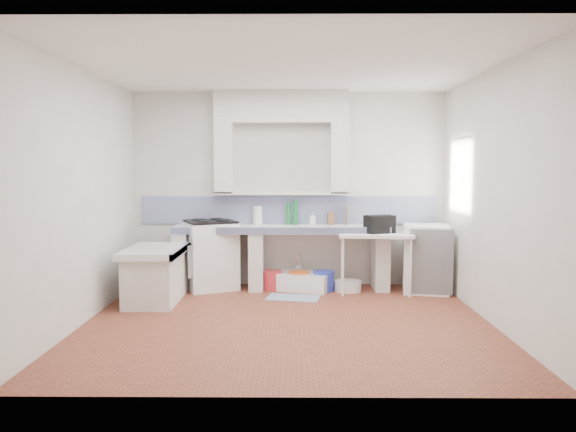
{
  "coord_description": "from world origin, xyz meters",
  "views": [
    {
      "loc": [
        0.06,
        -5.97,
        1.72
      ],
      "look_at": [
        0.0,
        1.0,
        1.1
      ],
      "focal_mm": 34.16,
      "sensor_mm": 36.0,
      "label": 1
    }
  ],
  "objects_px": {
    "sink": "(299,282)",
    "side_table": "(375,263)",
    "stove": "(211,256)",
    "fridge": "(426,258)"
  },
  "relations": [
    {
      "from": "stove",
      "to": "side_table",
      "type": "relative_size",
      "value": 0.95
    },
    {
      "from": "sink",
      "to": "side_table",
      "type": "height_order",
      "value": "side_table"
    },
    {
      "from": "stove",
      "to": "side_table",
      "type": "distance_m",
      "value": 2.31
    },
    {
      "from": "side_table",
      "to": "sink",
      "type": "bearing_deg",
      "value": 173.29
    },
    {
      "from": "fridge",
      "to": "side_table",
      "type": "bearing_deg",
      "value": -163.02
    },
    {
      "from": "stove",
      "to": "sink",
      "type": "relative_size",
      "value": 1.06
    },
    {
      "from": "sink",
      "to": "side_table",
      "type": "bearing_deg",
      "value": 8.18
    },
    {
      "from": "stove",
      "to": "sink",
      "type": "bearing_deg",
      "value": -26.21
    },
    {
      "from": "sink",
      "to": "fridge",
      "type": "relative_size",
      "value": 0.96
    },
    {
      "from": "stove",
      "to": "fridge",
      "type": "bearing_deg",
      "value": -27.32
    }
  ]
}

